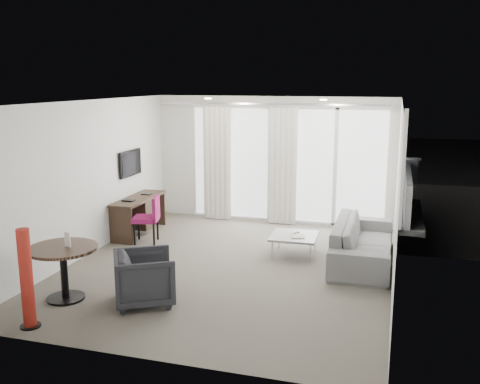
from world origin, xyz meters
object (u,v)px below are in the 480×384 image
(desk_chair, at_px, (146,219))
(rattan_chair_a, at_px, (332,194))
(red_lamp, at_px, (26,279))
(round_table, at_px, (64,273))
(tub_armchair, at_px, (145,278))
(rattan_chair_b, at_px, (367,192))
(desk, at_px, (139,216))
(sofa, at_px, (363,242))
(coffee_table, at_px, (294,245))

(desk_chair, relative_size, rattan_chair_a, 1.10)
(red_lamp, height_order, rattan_chair_a, red_lamp)
(round_table, xyz_separation_m, tub_armchair, (1.10, 0.18, -0.02))
(tub_armchair, bearing_deg, rattan_chair_b, -51.51)
(desk, xyz_separation_m, round_table, (0.48, -3.15, 0.01))
(desk_chair, xyz_separation_m, sofa, (3.87, 0.03, -0.09))
(red_lamp, bearing_deg, tub_armchair, 45.24)
(round_table, height_order, coffee_table, round_table)
(tub_armchair, relative_size, rattan_chair_b, 1.07)
(rattan_chair_b, bearing_deg, round_table, -122.69)
(desk, xyz_separation_m, coffee_table, (3.12, -0.42, -0.18))
(desk_chair, xyz_separation_m, rattan_chair_a, (2.97, 3.39, -0.04))
(rattan_chair_b, bearing_deg, coffee_table, -108.20)
(coffee_table, height_order, rattan_chair_b, rattan_chair_b)
(desk_chair, bearing_deg, coffee_table, -12.64)
(red_lamp, xyz_separation_m, rattan_chair_b, (3.53, 7.46, -0.25))
(round_table, relative_size, coffee_table, 1.20)
(round_table, bearing_deg, desk_chair, 92.13)
(desk, distance_m, red_lamp, 4.05)
(red_lamp, relative_size, tub_armchair, 1.58)
(rattan_chair_a, bearing_deg, desk, -142.80)
(desk, height_order, rattan_chair_a, rattan_chair_a)
(rattan_chair_b, bearing_deg, red_lamp, -119.39)
(desk_chair, height_order, round_table, desk_chair)
(rattan_chair_a, xyz_separation_m, rattan_chair_b, (0.74, 0.55, -0.03))
(desk_chair, height_order, rattan_chair_a, desk_chair)
(desk, bearing_deg, coffee_table, -7.65)
(red_lamp, xyz_separation_m, sofa, (3.70, 3.55, -0.27))
(tub_armchair, distance_m, rattan_chair_a, 6.14)
(rattan_chair_a, bearing_deg, sofa, -78.60)
(tub_armchair, distance_m, coffee_table, 2.98)
(rattan_chair_b, bearing_deg, desk, -143.87)
(red_lamp, distance_m, rattan_chair_b, 8.26)
(desk_chair, relative_size, coffee_table, 1.13)
(sofa, distance_m, rattan_chair_a, 3.48)
(desk_chair, bearing_deg, rattan_chair_a, 34.82)
(tub_armchair, relative_size, rattan_chair_a, 0.98)
(round_table, distance_m, coffee_table, 3.80)
(desk, relative_size, red_lamp, 1.24)
(tub_armchair, bearing_deg, rattan_chair_a, -46.92)
(round_table, distance_m, rattan_chair_a, 6.70)
(coffee_table, height_order, rattan_chair_a, rattan_chair_a)
(sofa, bearing_deg, coffee_table, 88.36)
(desk, relative_size, sofa, 0.65)
(round_table, distance_m, tub_armchair, 1.12)
(sofa, relative_size, rattan_chair_b, 3.21)
(round_table, height_order, rattan_chair_b, round_table)
(red_lamp, relative_size, rattan_chair_b, 1.69)
(tub_armchair, height_order, rattan_chair_b, rattan_chair_b)
(round_table, bearing_deg, tub_armchair, 9.48)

